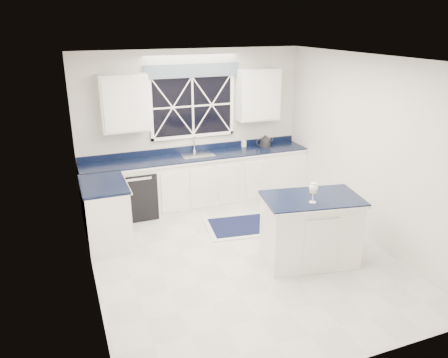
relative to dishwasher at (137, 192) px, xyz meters
name	(u,v)px	position (x,y,z in m)	size (l,w,h in m)	color
ground	(242,256)	(1.10, -1.95, -0.41)	(4.50, 4.50, 0.00)	beige
back_wall	(192,128)	(1.10, 0.30, 0.94)	(4.00, 0.10, 2.70)	beige
base_cabinets	(183,187)	(0.77, -0.17, 0.04)	(3.99, 1.60, 0.90)	white
countertop	(198,156)	(1.10, 0.00, 0.51)	(3.98, 0.64, 0.04)	black
dishwasher	(137,192)	(0.00, 0.00, 0.00)	(0.60, 0.58, 0.82)	black
window	(193,101)	(1.10, 0.25, 1.42)	(1.65, 0.09, 1.26)	black
upper_cabinets	(195,99)	(1.10, 0.13, 1.49)	(3.10, 0.34, 0.90)	white
faucet	(195,144)	(1.10, 0.19, 0.69)	(0.05, 0.20, 0.30)	silver
island	(310,229)	(1.91, -2.37, 0.07)	(1.38, 0.97, 0.95)	white
rug	(250,225)	(1.61, -1.08, -0.40)	(1.53, 1.05, 0.02)	beige
kettle	(265,141)	(2.41, 0.06, 0.64)	(0.32, 0.23, 0.23)	#29292C
wine_glass	(313,189)	(1.81, -2.52, 0.72)	(0.11, 0.11, 0.27)	silver
soap_bottle	(244,142)	(2.05, 0.22, 0.62)	(0.08, 0.08, 0.18)	silver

